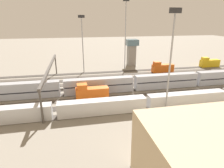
# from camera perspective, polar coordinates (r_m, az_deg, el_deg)

# --- Properties ---
(ground_plane) EXTENTS (400.00, 400.00, 0.00)m
(ground_plane) POSITION_cam_1_polar(r_m,az_deg,el_deg) (69.67, -0.88, -0.85)
(ground_plane) COLOR gray
(track_bed_0) EXTENTS (140.00, 2.80, 0.12)m
(track_bed_0) POSITION_cam_1_polar(r_m,az_deg,el_deg) (88.48, -3.28, 3.49)
(track_bed_0) COLOR #3D3833
(track_bed_0) RESTS_ON ground_plane
(track_bed_1) EXTENTS (140.00, 2.80, 0.12)m
(track_bed_1) POSITION_cam_1_polar(r_m,az_deg,el_deg) (83.72, -2.78, 2.60)
(track_bed_1) COLOR #4C443D
(track_bed_1) RESTS_ON ground_plane
(track_bed_2) EXTENTS (140.00, 2.80, 0.12)m
(track_bed_2) POSITION_cam_1_polar(r_m,az_deg,el_deg) (78.99, -2.22, 1.60)
(track_bed_2) COLOR #3D3833
(track_bed_2) RESTS_ON ground_plane
(track_bed_3) EXTENTS (140.00, 2.80, 0.12)m
(track_bed_3) POSITION_cam_1_polar(r_m,az_deg,el_deg) (74.30, -1.60, 0.47)
(track_bed_3) COLOR #4C443D
(track_bed_3) RESTS_ON ground_plane
(track_bed_4) EXTENTS (140.00, 2.80, 0.12)m
(track_bed_4) POSITION_cam_1_polar(r_m,az_deg,el_deg) (69.65, -0.88, -0.80)
(track_bed_4) COLOR #3D3833
(track_bed_4) RESTS_ON ground_plane
(track_bed_5) EXTENTS (140.00, 2.80, 0.12)m
(track_bed_5) POSITION_cam_1_polar(r_m,az_deg,el_deg) (65.05, -0.07, -2.26)
(track_bed_5) COLOR #4C443D
(track_bed_5) RESTS_ON ground_plane
(track_bed_6) EXTENTS (140.00, 2.80, 0.12)m
(track_bed_6) POSITION_cam_1_polar(r_m,az_deg,el_deg) (60.52, 0.87, -3.94)
(track_bed_6) COLOR #4C443D
(track_bed_6) RESTS_ON ground_plane
(track_bed_7) EXTENTS (140.00, 2.80, 0.12)m
(track_bed_7) POSITION_cam_1_polar(r_m,az_deg,el_deg) (56.06, 1.96, -5.89)
(track_bed_7) COLOR #3D3833
(track_bed_7) RESTS_ON ground_plane
(track_bed_8) EXTENTS (140.00, 2.80, 0.12)m
(track_bed_8) POSITION_cam_1_polar(r_m,az_deg,el_deg) (51.71, 3.25, -8.17)
(track_bed_8) COLOR #4C443D
(track_bed_8) RESTS_ON ground_plane
(train_on_track_5) EXTENTS (95.60, 3.06, 5.00)m
(train_on_track_5) POSITION_cam_1_polar(r_m,az_deg,el_deg) (66.05, 6.51, 0.30)
(train_on_track_5) COLOR #A8AAB2
(train_on_track_5) RESTS_ON ground_plane
(train_on_track_0) EXTENTS (10.00, 3.00, 5.00)m
(train_on_track_0) POSITION_cam_1_polar(r_m,az_deg,el_deg) (110.87, 27.18, 5.71)
(train_on_track_0) COLOR gold
(train_on_track_0) RESTS_ON ground_plane
(train_on_track_6) EXTENTS (10.00, 3.00, 5.00)m
(train_on_track_6) POSITION_cam_1_polar(r_m,az_deg,el_deg) (58.69, -6.25, -2.60)
(train_on_track_6) COLOR #D85914
(train_on_track_6) RESTS_ON ground_plane
(train_on_track_1) EXTENTS (10.00, 3.00, 5.00)m
(train_on_track_1) POSITION_cam_1_polar(r_m,az_deg,el_deg) (91.48, 14.85, 4.76)
(train_on_track_1) COLOR #D85914
(train_on_track_1) RESTS_ON ground_plane
(train_on_track_8) EXTENTS (95.60, 3.00, 3.80)m
(train_on_track_8) POSITION_cam_1_polar(r_m,az_deg,el_deg) (52.80, 10.30, -5.50)
(train_on_track_8) COLOR silver
(train_on_track_8) RESTS_ON ground_plane
(light_mast_0) EXTENTS (2.80, 0.70, 25.29)m
(light_mast_0) POSITION_cam_1_polar(r_m,az_deg,el_deg) (87.77, -8.93, 13.95)
(light_mast_0) COLOR #9EA0A5
(light_mast_0) RESTS_ON ground_plane
(light_mast_1) EXTENTS (2.80, 0.70, 26.05)m
(light_mast_1) POSITION_cam_1_polar(r_m,az_deg,el_deg) (48.42, 17.48, 9.90)
(light_mast_1) COLOR #9EA0A5
(light_mast_1) RESTS_ON ground_plane
(light_mast_2) EXTENTS (2.80, 0.70, 32.28)m
(light_mast_2) POSITION_cam_1_polar(r_m,az_deg,el_deg) (91.23, 4.10, 16.70)
(light_mast_2) COLOR #9EA0A5
(light_mast_2) RESTS_ON ground_plane
(signal_gantry) EXTENTS (0.70, 45.00, 8.80)m
(signal_gantry) POSITION_cam_1_polar(r_m,az_deg,el_deg) (66.85, -18.21, 4.32)
(signal_gantry) COLOR #4C4742
(signal_gantry) RESTS_ON ground_plane
(control_tower) EXTENTS (6.00, 6.00, 13.66)m
(control_tower) POSITION_cam_1_polar(r_m,az_deg,el_deg) (101.74, 5.89, 10.02)
(control_tower) COLOR gray
(control_tower) RESTS_ON ground_plane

